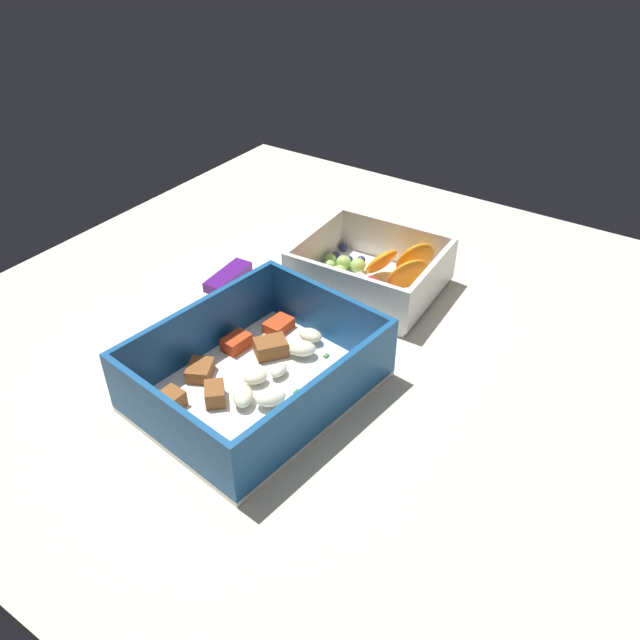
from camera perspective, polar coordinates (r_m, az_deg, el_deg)
The scene contains 4 objects.
table_surface at distance 70.99cm, azimuth 0.57°, elevation -1.09°, with size 80.00×80.00×2.00cm, color beige.
pasta_container at distance 60.82cm, azimuth -5.81°, elevation -5.05°, with size 23.41×19.49×6.83cm.
fruit_bowl at distance 75.49cm, azimuth 4.75°, elevation 4.19°, with size 14.58×16.56×5.93cm.
candy_bar at distance 78.39cm, azimuth -8.29°, elevation 3.89°, with size 7.00×2.40×1.20cm, color #51197A.
Camera 1 is at (-47.43, -30.84, 43.89)cm, focal length 35.48 mm.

